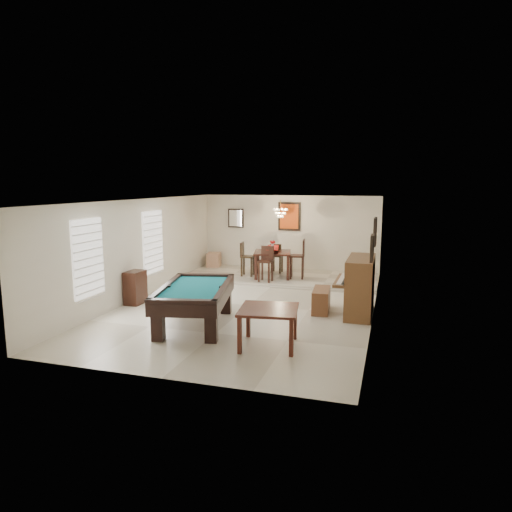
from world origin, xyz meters
The scene contains 26 objects.
ground_plane centered at (0.00, 0.00, -0.01)m, with size 6.00×9.00×0.02m, color beige.
wall_back centered at (0.00, 4.50, 1.30)m, with size 6.00×0.04×2.60m, color silver.
wall_front centered at (0.00, -4.50, 1.30)m, with size 6.00×0.04×2.60m, color silver.
wall_left centered at (-3.00, 0.00, 1.30)m, with size 0.04×9.00×2.60m, color silver.
wall_right centered at (3.00, 0.00, 1.30)m, with size 0.04×9.00×2.60m, color silver.
ceiling centered at (0.00, 0.00, 2.60)m, with size 6.00×9.00×0.04m, color white.
dining_step centered at (0.00, 3.25, 0.06)m, with size 6.00×2.50×0.12m, color beige.
window_left_front centered at (-2.97, -2.20, 1.40)m, with size 0.06×1.00×1.70m, color white.
window_left_rear centered at (-2.97, 0.60, 1.40)m, with size 0.06×1.00×1.70m, color white.
pool_table centered at (-0.60, -1.88, 0.41)m, with size 1.35×2.49×0.83m, color black, non-canonical shape.
square_table centered at (1.22, -2.64, 0.36)m, with size 1.06×1.06×0.73m, color #37150D, non-canonical shape.
upright_piano centered at (2.53, 0.00, 0.67)m, with size 0.89×1.60×1.33m, color brown, non-canonical shape.
piano_bench centered at (1.80, -0.02, 0.27)m, with size 0.38×0.97×0.54m, color brown.
apothecary_chest centered at (-2.78, -0.69, 0.42)m, with size 0.37×0.56×0.84m, color black.
dining_table centered at (-0.17, 2.95, 0.58)m, with size 1.11×1.11×0.92m, color black, non-canonical shape.
flower_vase centered at (-0.17, 2.95, 1.15)m, with size 0.14×0.14×0.24m, color #A70E0E, non-canonical shape.
dining_chair_south centered at (-0.20, 2.24, 0.64)m, with size 0.39×0.39×1.05m, color black, non-canonical shape.
dining_chair_north centered at (-0.22, 3.70, 0.60)m, with size 0.35×0.35×0.95m, color black, non-canonical shape.
dining_chair_west centered at (-0.97, 2.90, 0.65)m, with size 0.39×0.39×1.06m, color black, non-canonical shape.
dining_chair_east centered at (0.59, 2.99, 0.72)m, with size 0.44×0.44×1.20m, color black, non-canonical shape.
corner_bench centered at (-2.59, 4.09, 0.36)m, with size 0.43×0.54×0.48m, color tan.
chandelier centered at (0.00, 3.20, 2.20)m, with size 0.44×0.44×0.60m, color #FFE5B2, non-canonical shape.
back_painting centered at (0.00, 4.46, 1.90)m, with size 0.75×0.06×0.95m, color #D84C14.
back_mirror centered at (-1.90, 4.46, 1.80)m, with size 0.55×0.06×0.65m, color white.
right_picture_upper centered at (2.96, 0.30, 1.90)m, with size 0.06×0.55×0.65m, color slate.
right_picture_lower centered at (2.96, -1.00, 1.70)m, with size 0.06×0.45×0.55m, color gray.
Camera 1 is at (3.35, -10.50, 3.02)m, focal length 32.00 mm.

